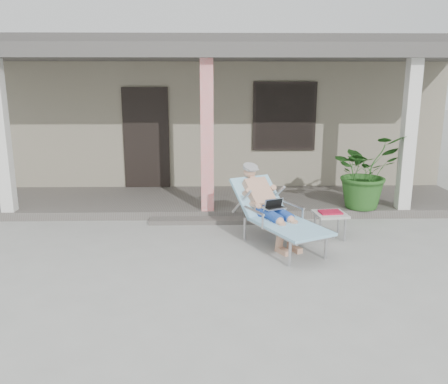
{
  "coord_description": "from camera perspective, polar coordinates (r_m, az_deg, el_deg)",
  "views": [
    {
      "loc": [
        0.09,
        -6.0,
        2.46
      ],
      "look_at": [
        0.25,
        0.6,
        0.85
      ],
      "focal_mm": 38.0,
      "sensor_mm": 36.0,
      "label": 1
    }
  ],
  "objects": [
    {
      "name": "house",
      "position": [
        12.52,
        -1.83,
        10.07
      ],
      "size": [
        10.4,
        5.4,
        3.3
      ],
      "color": "gray",
      "rests_on": "ground"
    },
    {
      "name": "lounger",
      "position": [
        7.07,
        5.86,
        -0.39
      ],
      "size": [
        1.42,
        1.91,
        1.21
      ],
      "rotation": [
        0.0,
        0.0,
        0.46
      ],
      "color": "#B7B7BC",
      "rests_on": "ground"
    },
    {
      "name": "porch_deck",
      "position": [
        9.31,
        -1.91,
        -1.14
      ],
      "size": [
        10.0,
        2.0,
        0.15
      ],
      "primitive_type": "cube",
      "color": "#605B56",
      "rests_on": "ground"
    },
    {
      "name": "porch_step",
      "position": [
        8.21,
        -1.98,
        -3.45
      ],
      "size": [
        2.0,
        0.3,
        0.07
      ],
      "primitive_type": "cube",
      "color": "#605B56",
      "rests_on": "ground"
    },
    {
      "name": "potted_palm",
      "position": [
        8.84,
        16.56,
        2.4
      ],
      "size": [
        1.51,
        1.44,
        1.33
      ],
      "primitive_type": "imported",
      "rotation": [
        0.0,
        0.0,
        0.43
      ],
      "color": "#26591E",
      "rests_on": "porch_deck"
    },
    {
      "name": "porch_overhang",
      "position": [
        8.95,
        -2.06,
        15.81
      ],
      "size": [
        10.0,
        2.3,
        2.85
      ],
      "color": "silver",
      "rests_on": "porch_deck"
    },
    {
      "name": "ground",
      "position": [
        6.48,
        -2.13,
        -8.6
      ],
      "size": [
        60.0,
        60.0,
        0.0
      ],
      "primitive_type": "plane",
      "color": "#9E9E99",
      "rests_on": "ground"
    },
    {
      "name": "side_table",
      "position": [
        7.57,
        12.65,
        -2.76
      ],
      "size": [
        0.53,
        0.53,
        0.43
      ],
      "rotation": [
        0.0,
        0.0,
        0.12
      ],
      "color": "#B5B5B0",
      "rests_on": "ground"
    }
  ]
}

